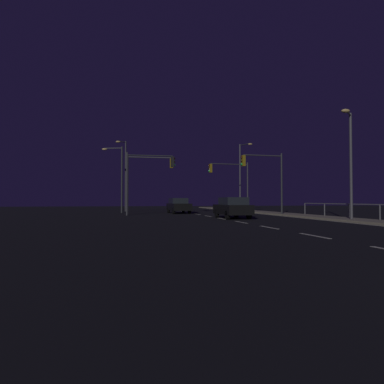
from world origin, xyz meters
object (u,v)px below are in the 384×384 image
(traffic_light_overhead_east, at_px, (148,171))
(street_lamp_across_street, at_px, (350,154))
(car, at_px, (232,207))
(traffic_light_far_left, at_px, (231,176))
(traffic_light_near_left, at_px, (148,172))
(street_lamp_mid_block, at_px, (242,171))
(traffic_light_mid_right, at_px, (264,171))
(street_lamp_far_end, at_px, (118,173))
(street_lamp_corner, at_px, (124,170))
(car_oncoming, at_px, (179,205))

(traffic_light_overhead_east, xyz_separation_m, street_lamp_across_street, (12.22, -11.02, 0.40))
(car, xyz_separation_m, traffic_light_far_left, (3.88, 11.91, 3.24))
(traffic_light_near_left, relative_size, street_lamp_across_street, 0.83)
(car, bearing_deg, street_lamp_mid_block, 67.37)
(car, distance_m, traffic_light_near_left, 10.86)
(traffic_light_overhead_east, bearing_deg, street_lamp_mid_block, 38.84)
(car, distance_m, street_lamp_mid_block, 18.36)
(traffic_light_mid_right, xyz_separation_m, street_lamp_mid_block, (2.66, 12.79, 1.17))
(traffic_light_mid_right, bearing_deg, traffic_light_near_left, 153.08)
(street_lamp_across_street, bearing_deg, car, 143.62)
(traffic_light_near_left, relative_size, street_lamp_mid_block, 0.69)
(street_lamp_far_end, bearing_deg, traffic_light_near_left, -54.84)
(traffic_light_near_left, relative_size, street_lamp_far_end, 0.81)
(street_lamp_across_street, relative_size, street_lamp_corner, 0.82)
(car, height_order, traffic_light_overhead_east, traffic_light_overhead_east)
(car, bearing_deg, street_lamp_across_street, -36.38)
(street_lamp_mid_block, xyz_separation_m, street_lamp_far_end, (-15.30, -3.83, -0.84))
(car_oncoming, bearing_deg, traffic_light_near_left, -153.41)
(car_oncoming, xyz_separation_m, street_lamp_mid_block, (9.19, 6.12, 4.30))
(car_oncoming, xyz_separation_m, street_lamp_across_street, (8.75, -15.09, 3.55))
(street_lamp_corner, bearing_deg, street_lamp_far_end, -98.40)
(car, relative_size, car_oncoming, 0.99)
(traffic_light_near_left, xyz_separation_m, street_lamp_far_end, (-2.79, 3.96, 0.21))
(car, relative_size, street_lamp_far_end, 0.63)
(car_oncoming, xyz_separation_m, traffic_light_far_left, (6.20, 1.55, 3.24))
(street_lamp_across_street, height_order, street_lamp_corner, street_lamp_corner)
(car, distance_m, traffic_light_far_left, 12.94)
(street_lamp_across_street, bearing_deg, street_lamp_mid_block, 88.81)
(traffic_light_near_left, xyz_separation_m, street_lamp_mid_block, (12.51, 7.78, 1.05))
(street_lamp_far_end, bearing_deg, traffic_light_overhead_east, -67.47)
(traffic_light_far_left, relative_size, traffic_light_overhead_east, 0.98)
(street_lamp_corner, bearing_deg, street_lamp_across_street, -56.99)
(traffic_light_overhead_east, distance_m, street_lamp_corner, 11.05)
(traffic_light_near_left, bearing_deg, traffic_light_mid_right, -26.92)
(car_oncoming, distance_m, traffic_light_mid_right, 9.85)
(car, relative_size, traffic_light_mid_right, 0.82)
(traffic_light_overhead_east, bearing_deg, traffic_light_near_left, 86.47)
(traffic_light_mid_right, distance_m, street_lamp_mid_block, 13.11)
(traffic_light_near_left, bearing_deg, traffic_light_overhead_east, -93.53)
(street_lamp_far_end, relative_size, street_lamp_corner, 0.83)
(traffic_light_far_left, height_order, traffic_light_mid_right, traffic_light_far_left)
(car_oncoming, bearing_deg, traffic_light_far_left, 14.05)
(street_lamp_across_street, bearing_deg, car_oncoming, 120.11)
(traffic_light_near_left, height_order, street_lamp_mid_block, street_lamp_mid_block)
(traffic_light_far_left, distance_m, street_lamp_mid_block, 5.56)
(traffic_light_overhead_east, xyz_separation_m, street_lamp_corner, (-1.98, 10.83, 1.00))
(traffic_light_far_left, height_order, traffic_light_overhead_east, traffic_light_far_left)
(traffic_light_overhead_east, distance_m, street_lamp_far_end, 6.90)
(traffic_light_far_left, distance_m, traffic_light_mid_right, 8.22)
(car_oncoming, relative_size, traffic_light_far_left, 0.81)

